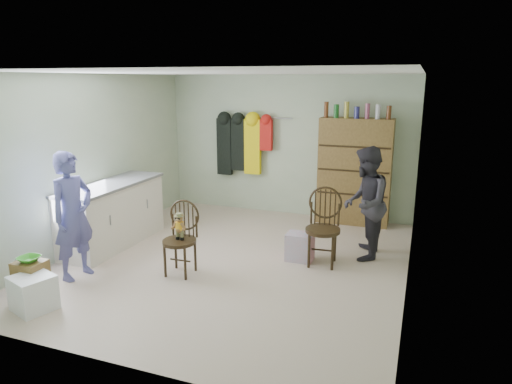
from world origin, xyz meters
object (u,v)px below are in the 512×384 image
at_px(chair_far, 324,224).
at_px(counter, 113,214).
at_px(chair_front, 181,233).
at_px(dresser, 355,171).

bearing_deg(chair_far, counter, -178.27).
xyz_separation_m(chair_front, chair_far, (1.62, 0.94, 0.02)).
bearing_deg(dresser, counter, -144.31).
bearing_deg(chair_far, dresser, 81.88).
xyz_separation_m(counter, chair_front, (1.48, -0.57, 0.06)).
bearing_deg(dresser, chair_front, -120.96).
bearing_deg(chair_front, dresser, 56.72).
relative_size(chair_front, dresser, 0.46).
distance_m(counter, chair_far, 3.12).
bearing_deg(chair_front, chair_far, 27.87).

